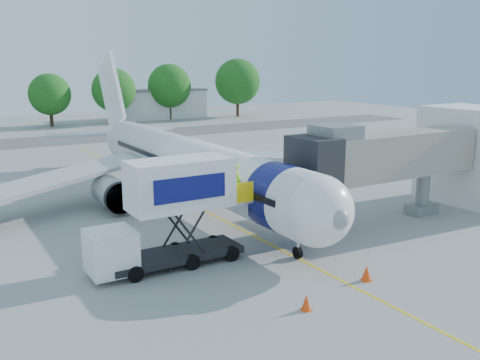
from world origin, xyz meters
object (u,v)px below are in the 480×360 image
jet_bridge (377,157)px  ground_tug (360,297)px  catering_hiloader (169,214)px  aircraft (186,163)px

jet_bridge → ground_tug: bearing=-137.2°
ground_tug → jet_bridge: bearing=57.9°
jet_bridge → catering_hiloader: jet_bridge is taller
aircraft → catering_hiloader: size_ratio=4.44×
catering_hiloader → aircraft: bearing=60.6°
aircraft → jet_bridge: aircraft is taller
catering_hiloader → ground_tug: catering_hiloader is taller
jet_bridge → ground_tug: size_ratio=3.34×
jet_bridge → aircraft: bearing=125.7°
jet_bridge → ground_tug: (-9.72, -9.02, -3.55)m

